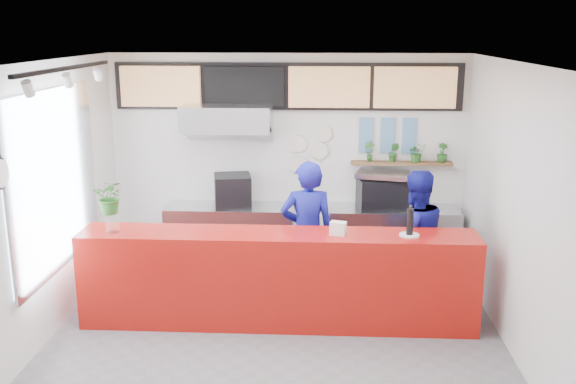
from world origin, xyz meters
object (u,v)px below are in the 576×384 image
at_px(service_counter, 278,279).
at_px(pepper_mill, 410,222).
at_px(espresso_machine, 382,193).
at_px(panini_oven, 233,191).
at_px(staff_right, 414,240).
at_px(staff_center, 307,233).

bearing_deg(service_counter, pepper_mill, -0.88).
bearing_deg(espresso_machine, service_counter, -133.72).
xyz_separation_m(panini_oven, espresso_machine, (2.08, 0.00, -0.01)).
bearing_deg(staff_right, panini_oven, -44.66).
relative_size(service_counter, pepper_mill, 15.01).
height_order(espresso_machine, pepper_mill, pepper_mill).
relative_size(service_counter, staff_right, 2.62).
height_order(staff_center, pepper_mill, staff_center).
height_order(service_counter, espresso_machine, espresso_machine).
bearing_deg(pepper_mill, panini_oven, 140.64).
height_order(staff_center, staff_right, staff_center).
relative_size(panini_oven, staff_right, 0.29).
distance_m(espresso_machine, staff_right, 1.29).
distance_m(service_counter, pepper_mill, 1.63).
height_order(service_counter, pepper_mill, pepper_mill).
bearing_deg(espresso_machine, pepper_mill, -92.98).
xyz_separation_m(panini_oven, pepper_mill, (2.22, -1.82, 0.14)).
height_order(service_counter, staff_right, staff_right).
distance_m(staff_center, pepper_mill, 1.35).
distance_m(service_counter, staff_center, 0.77).
relative_size(panini_oven, staff_center, 0.27).
height_order(panini_oven, pepper_mill, pepper_mill).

